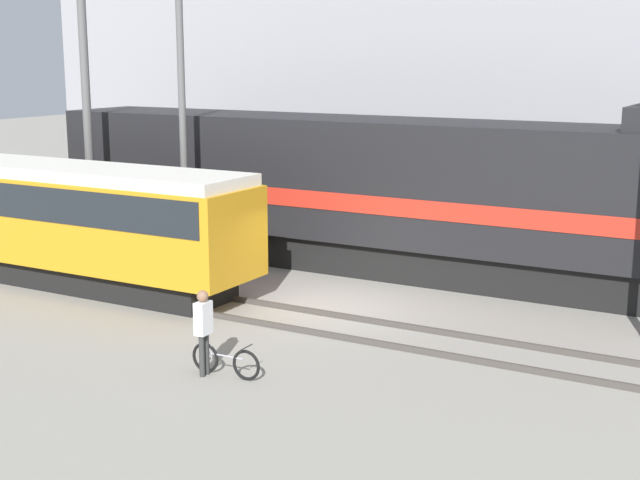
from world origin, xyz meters
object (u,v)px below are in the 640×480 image
(freight_locomotive, at_px, (371,191))
(streetcar, at_px, (52,215))
(utility_pole_left, at_px, (88,125))
(utility_pole_center, at_px, (183,120))
(person, at_px, (203,324))
(bicycle, at_px, (226,361))

(freight_locomotive, xyz_separation_m, streetcar, (-7.00, -5.63, -0.44))
(utility_pole_left, distance_m, utility_pole_center, 3.65)
(freight_locomotive, distance_m, person, 9.77)
(streetcar, relative_size, utility_pole_center, 1.43)
(freight_locomotive, height_order, streetcar, freight_locomotive)
(freight_locomotive, bearing_deg, utility_pole_left, -161.14)
(streetcar, xyz_separation_m, bicycle, (8.53, -3.83, -1.57))
(utility_pole_left, xyz_separation_m, utility_pole_center, (3.64, 0.00, 0.28))
(person, bearing_deg, utility_pole_left, 144.01)
(bicycle, distance_m, utility_pole_left, 12.41)
(freight_locomotive, xyz_separation_m, utility_pole_left, (-8.24, -2.82, 1.78))
(streetcar, xyz_separation_m, utility_pole_left, (-1.24, 2.82, 2.22))
(bicycle, bearing_deg, streetcar, 155.82)
(streetcar, height_order, utility_pole_left, utility_pole_left)
(streetcar, xyz_separation_m, person, (8.13, -3.99, -0.83))
(streetcar, bearing_deg, person, -26.14)
(streetcar, distance_m, bicycle, 9.48)
(person, xyz_separation_m, utility_pole_left, (-9.37, 6.81, 3.05))
(bicycle, xyz_separation_m, person, (-0.39, -0.16, 0.74))
(bicycle, height_order, utility_pole_left, utility_pole_left)
(bicycle, distance_m, person, 0.86)
(streetcar, distance_m, utility_pole_center, 4.46)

